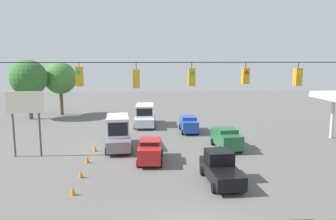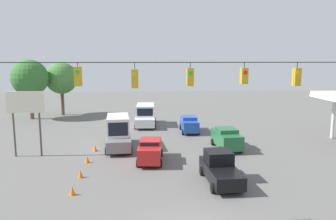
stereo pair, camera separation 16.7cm
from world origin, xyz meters
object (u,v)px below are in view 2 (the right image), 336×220
(sedan_green_oncoming_far, at_px, (226,138))
(traffic_cone_nearest, at_px, (72,190))
(box_truck_white_withflow_deep, at_px, (145,115))
(overhead_signal_span, at_px, (189,113))
(tree_horizon_left, at_px, (30,78))
(sedan_red_withflow_mid, at_px, (150,150))
(traffic_cone_fourth, at_px, (95,148))
(sedan_blue_oncoming_deep, at_px, (189,124))
(traffic_cone_third, at_px, (87,159))
(box_truck_grey_withflow_far, at_px, (118,132))
(tree_horizon_right, at_px, (61,78))
(traffic_cone_second, at_px, (80,174))
(pickup_truck_black_crossing_near, at_px, (220,169))
(roadside_billboard, at_px, (26,109))

(sedan_green_oncoming_far, xyz_separation_m, traffic_cone_nearest, (12.35, 9.77, -0.74))
(box_truck_white_withflow_deep, bearing_deg, overhead_signal_span, 94.40)
(tree_horizon_left, bearing_deg, sedan_green_oncoming_far, 143.62)
(sedan_red_withflow_mid, bearing_deg, traffic_cone_fourth, -34.52)
(sedan_blue_oncoming_deep, bearing_deg, traffic_cone_third, 46.95)
(sedan_green_oncoming_far, distance_m, sedan_blue_oncoming_deep, 7.78)
(box_truck_grey_withflow_far, height_order, traffic_cone_third, box_truck_grey_withflow_far)
(overhead_signal_span, distance_m, box_truck_white_withflow_deep, 26.03)
(box_truck_grey_withflow_far, distance_m, tree_horizon_right, 22.02)
(sedan_red_withflow_mid, height_order, traffic_cone_fourth, sedan_red_withflow_mid)
(traffic_cone_fourth, bearing_deg, tree_horizon_left, -56.89)
(traffic_cone_nearest, height_order, traffic_cone_second, same)
(box_truck_white_withflow_deep, bearing_deg, pickup_truck_black_crossing_near, 103.96)
(box_truck_grey_withflow_far, xyz_separation_m, box_truck_white_withflow_deep, (-2.69, -10.51, -0.18))
(sedan_green_oncoming_far, xyz_separation_m, sedan_red_withflow_mid, (7.30, 3.35, -0.04))
(overhead_signal_span, bearing_deg, roadside_billboard, -46.29)
(sedan_red_withflow_mid, bearing_deg, overhead_signal_span, 99.18)
(sedan_red_withflow_mid, xyz_separation_m, tree_horizon_left, (16.28, -20.72, 4.79))
(pickup_truck_black_crossing_near, relative_size, sedan_blue_oncoming_deep, 1.13)
(overhead_signal_span, xyz_separation_m, box_truck_white_withflow_deep, (1.97, -25.57, -4.49))
(sedan_blue_oncoming_deep, relative_size, traffic_cone_nearest, 7.60)
(box_truck_grey_withflow_far, height_order, traffic_cone_second, box_truck_grey_withflow_far)
(sedan_blue_oncoming_deep, height_order, traffic_cone_nearest, sedan_blue_oncoming_deep)
(traffic_cone_third, xyz_separation_m, tree_horizon_right, (7.53, -23.77, 5.27))
(traffic_cone_fourth, distance_m, roadside_billboard, 6.89)
(pickup_truck_black_crossing_near, xyz_separation_m, sedan_blue_oncoming_deep, (-0.08, -15.71, -0.00))
(roadside_billboard, bearing_deg, traffic_cone_fourth, -168.62)
(pickup_truck_black_crossing_near, bearing_deg, roadside_billboard, -25.53)
(traffic_cone_second, distance_m, tree_horizon_right, 28.73)
(traffic_cone_second, bearing_deg, sedan_green_oncoming_far, -151.49)
(sedan_red_withflow_mid, bearing_deg, tree_horizon_right, -61.91)
(sedan_red_withflow_mid, relative_size, traffic_cone_third, 7.75)
(sedan_green_oncoming_far, height_order, box_truck_white_withflow_deep, box_truck_white_withflow_deep)
(traffic_cone_nearest, xyz_separation_m, roadside_billboard, (5.57, -8.75, 3.86))
(sedan_blue_oncoming_deep, xyz_separation_m, traffic_cone_second, (9.89, 14.10, -0.68))
(traffic_cone_third, bearing_deg, roadside_billboard, -22.88)
(pickup_truck_black_crossing_near, distance_m, traffic_cone_fourth, 12.91)
(overhead_signal_span, height_order, box_truck_white_withflow_deep, overhead_signal_span)
(overhead_signal_span, relative_size, box_truck_white_withflow_deep, 3.18)
(box_truck_grey_withflow_far, height_order, box_truck_white_withflow_deep, box_truck_grey_withflow_far)
(box_truck_grey_withflow_far, relative_size, traffic_cone_third, 10.69)
(traffic_cone_second, bearing_deg, box_truck_white_withflow_deep, -104.74)
(sedan_green_oncoming_far, xyz_separation_m, tree_horizon_left, (23.58, -17.37, 4.75))
(roadside_billboard, bearing_deg, sedan_red_withflow_mid, 167.65)
(box_truck_grey_withflow_far, distance_m, traffic_cone_nearest, 11.18)
(traffic_cone_fourth, bearing_deg, box_truck_grey_withflow_far, -153.42)
(sedan_green_oncoming_far, xyz_separation_m, box_truck_grey_withflow_far, (10.25, -1.14, 0.48))
(sedan_green_oncoming_far, xyz_separation_m, box_truck_white_withflow_deep, (7.56, -11.65, 0.30))
(traffic_cone_second, height_order, tree_horizon_right, tree_horizon_right)
(roadside_billboard, distance_m, tree_horizon_right, 21.63)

